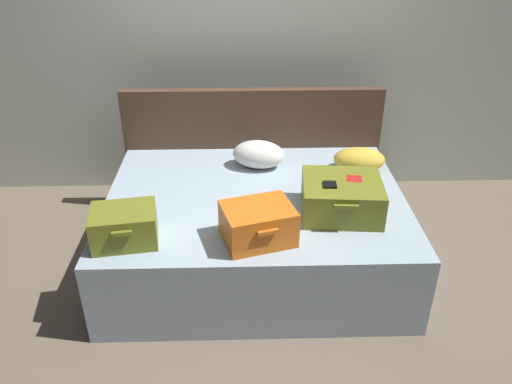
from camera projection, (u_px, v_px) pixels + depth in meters
ground_plane at (257, 298)px, 3.44m from camera, size 12.00×12.00×0.00m
back_wall at (251, 43)px, 4.23m from camera, size 8.00×0.10×2.60m
bed at (256, 230)px, 3.65m from camera, size 2.04×1.55×0.56m
headboard at (253, 150)px, 4.24m from camera, size 2.08×0.08×1.05m
hard_case_large at (342, 197)px, 3.28m from camera, size 0.53×0.50×0.24m
hard_case_medium at (258, 224)px, 3.01m from camera, size 0.48×0.41×0.22m
hard_case_small at (124, 226)px, 3.00m from camera, size 0.41×0.35×0.21m
pillow_near_headboard at (259, 154)px, 3.86m from camera, size 0.43×0.32×0.21m
pillow_center_head at (359, 159)px, 3.82m from camera, size 0.40×0.27×0.17m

